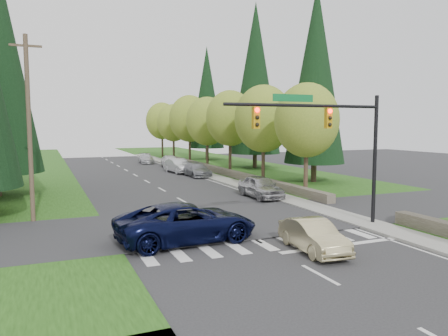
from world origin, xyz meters
TOP-DOWN VIEW (x-y plane):
  - ground at (0.00, 0.00)m, footprint 120.00×120.00m
  - grass_east at (13.00, 20.00)m, footprint 14.00×110.00m
  - cross_street at (0.00, 8.00)m, footprint 120.00×8.00m
  - sidewalk_east at (6.90, 22.00)m, footprint 1.80×80.00m
  - curb_east at (6.05, 22.00)m, footprint 0.20×80.00m
  - stone_wall_north at (8.60, 30.00)m, footprint 0.70×40.00m
  - traffic_signal at (4.37, 4.50)m, footprint 8.70×0.37m
  - utility_pole at (-9.50, 12.00)m, footprint 1.60×0.24m
  - decid_tree_0 at (9.20, 14.00)m, footprint 4.80×4.80m
  - decid_tree_1 at (9.30, 21.00)m, footprint 5.20×5.20m
  - decid_tree_2 at (9.10, 28.00)m, footprint 5.00×5.00m
  - decid_tree_3 at (9.20, 35.00)m, footprint 5.00×5.00m
  - decid_tree_4 at (9.30, 42.00)m, footprint 5.40×5.40m
  - decid_tree_5 at (9.10, 49.00)m, footprint 4.80×4.80m
  - decid_tree_6 at (9.20, 56.00)m, footprint 5.20×5.20m
  - conifer_e_a at (14.00, 20.00)m, footprint 5.44×5.44m
  - conifer_e_b at (15.00, 34.00)m, footprint 6.12×6.12m
  - conifer_e_c at (14.00, 48.00)m, footprint 5.10×5.10m
  - sedan_champagne at (1.41, 1.52)m, footprint 1.78×4.17m
  - suv_navy at (-2.99, 5.00)m, footprint 6.66×3.51m
  - parked_car_a at (5.60, 14.34)m, footprint 1.94×4.73m
  - parked_car_b at (5.60, 28.44)m, footprint 1.95×4.80m
  - parked_car_c at (4.80, 32.38)m, footprint 2.19×4.90m
  - parked_car_d at (5.60, 38.63)m, footprint 2.38×4.81m
  - parked_car_e at (4.20, 45.59)m, footprint 2.21×4.59m

SIDE VIEW (x-z plane):
  - ground at x=0.00m, z-range 0.00..0.00m
  - cross_street at x=0.00m, z-range -0.05..0.05m
  - grass_east at x=13.00m, z-range 0.00..0.06m
  - sidewalk_east at x=6.90m, z-range 0.00..0.13m
  - curb_east at x=6.05m, z-range 0.00..0.13m
  - stone_wall_north at x=8.60m, z-range 0.00..0.70m
  - parked_car_e at x=4.20m, z-range 0.00..1.29m
  - sedan_champagne at x=1.41m, z-range 0.00..1.34m
  - parked_car_b at x=5.60m, z-range 0.00..1.39m
  - parked_car_c at x=4.80m, z-range 0.00..1.56m
  - parked_car_d at x=5.60m, z-range 0.00..1.58m
  - parked_car_a at x=5.60m, z-range 0.00..1.61m
  - suv_navy at x=-2.99m, z-range 0.00..1.79m
  - traffic_signal at x=4.37m, z-range 1.58..8.38m
  - utility_pole at x=-9.50m, z-range 0.14..10.14m
  - decid_tree_5 at x=9.10m, z-range 1.38..9.68m
  - decid_tree_0 at x=9.20m, z-range 1.41..9.78m
  - decid_tree_3 at x=9.20m, z-range 1.39..9.94m
  - decid_tree_1 at x=9.30m, z-range 1.40..10.20m
  - decid_tree_6 at x=9.20m, z-range 1.43..10.30m
  - decid_tree_2 at x=9.10m, z-range 1.52..10.34m
  - decid_tree_4 at x=9.30m, z-range 1.47..10.65m
  - conifer_e_c at x=14.00m, z-range 0.89..17.69m
  - conifer_e_a at x=14.00m, z-range 0.89..18.69m
  - conifer_e_b at x=15.00m, z-range 0.89..20.69m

